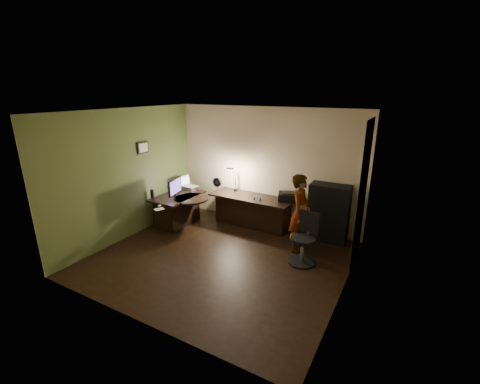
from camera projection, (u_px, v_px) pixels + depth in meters
The scene contains 27 objects.
floor at pixel (220, 258), 6.07m from camera, with size 4.50×4.00×0.01m, color black.
ceiling at pixel (217, 111), 5.24m from camera, with size 4.50×4.00×0.01m, color silver.
wall_back at pixel (266, 167), 7.32m from camera, with size 4.50×0.01×2.70m, color #C6B18C.
wall_front at pixel (131, 233), 3.99m from camera, with size 4.50×0.01×2.70m, color #C6B18C.
wall_left at pixel (128, 174), 6.70m from camera, with size 0.01×4.00×2.70m, color #C6B18C.
wall_right at pixel (350, 213), 4.61m from camera, with size 0.01×4.00×2.70m, color #C6B18C.
green_wall_overlay at pixel (128, 175), 6.69m from camera, with size 0.00×4.00×2.70m, color #53622E.
arched_doorway at pixel (362, 195), 5.59m from camera, with size 0.01×0.90×2.60m, color black.
french_door at pixel (338, 247), 4.25m from camera, with size 0.02×0.92×2.10m, color white.
framed_picture at pixel (143, 148), 6.90m from camera, with size 0.04×0.30×0.25m, color black.
desk_left at pixel (179, 210), 7.49m from camera, with size 0.77×1.25×0.72m, color black.
desk_right at pixel (251, 211), 7.40m from camera, with size 1.93×0.67×0.72m, color black.
cabinet at pixel (329, 213), 6.64m from camera, with size 0.81×0.40×1.21m, color black.
laptop_stand at pixel (190, 188), 7.81m from camera, with size 0.23×0.19×0.10m, color silver.
laptop at pixel (190, 182), 7.76m from camera, with size 0.35×0.33×0.24m, color silver.
monitor at pixel (175, 192), 7.05m from camera, with size 0.11×0.55×0.36m, color black.
mouse at pixel (159, 206), 6.71m from camera, with size 0.06×0.09×0.03m, color silver.
phone at pixel (174, 197), 7.32m from camera, with size 0.07×0.14×0.01m, color black.
pen at pixel (171, 197), 7.29m from camera, with size 0.01×0.13×0.01m, color black.
speaker at pixel (152, 194), 7.22m from camera, with size 0.08×0.08×0.20m, color black.
notepad at pixel (159, 209), 6.56m from camera, with size 0.14×0.19×0.01m, color silver.
desk_fan at pixel (218, 185), 7.64m from camera, with size 0.22×0.12×0.35m, color black.
headphones at pixel (257, 198), 7.07m from camera, with size 0.19×0.08×0.09m, color navy.
printer at pixel (289, 197), 7.02m from camera, with size 0.45×0.35×0.20m, color black.
desk_lamp at pixel (235, 178), 7.60m from camera, with size 0.16×0.30×0.66m, color black.
office_chair at pixel (303, 239), 5.78m from camera, with size 0.52×0.52×0.94m, color black.
person at pixel (300, 213), 6.16m from camera, with size 0.55×0.37×1.55m, color #D8A88C.
Camera 1 is at (2.96, -4.52, 3.05)m, focal length 24.00 mm.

